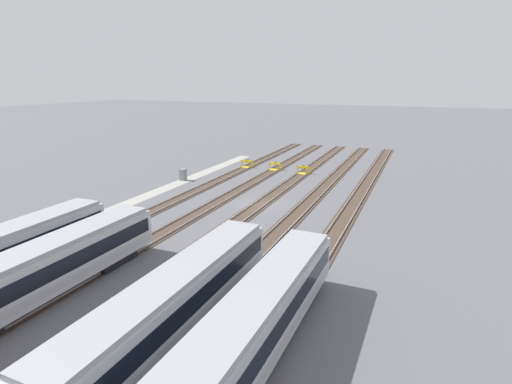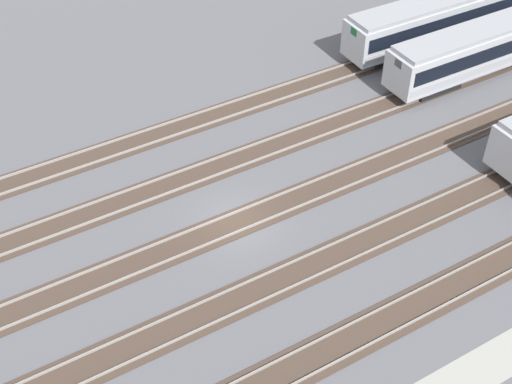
{
  "view_description": "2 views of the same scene",
  "coord_description": "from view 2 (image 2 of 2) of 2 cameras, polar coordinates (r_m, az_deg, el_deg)",
  "views": [
    {
      "loc": [
        40.09,
        16.48,
        13.56
      ],
      "look_at": [
        1.21,
        0.0,
        1.8
      ],
      "focal_mm": 28.0,
      "sensor_mm": 36.0,
      "label": 1
    },
    {
      "loc": [
        -13.75,
        -25.34,
        27.94
      ],
      "look_at": [
        1.21,
        0.0,
        1.8
      ],
      "focal_mm": 50.0,
      "sensor_mm": 36.0,
      "label": 2
    }
  ],
  "objects": [
    {
      "name": "rail_track_farthest",
      "position": [
        46.91,
        -7.39,
        4.73
      ],
      "size": [
        90.0,
        2.23,
        0.21
      ],
      "color": "#47382D",
      "rests_on": "ground"
    },
    {
      "name": "rail_track_nearest",
      "position": [
        34.78,
        6.63,
        -12.13
      ],
      "size": [
        90.0,
        2.23,
        0.21
      ],
      "color": "#47382D",
      "rests_on": "ground"
    },
    {
      "name": "rail_track_far_inner",
      "position": [
        43.37,
        -4.66,
        1.42
      ],
      "size": [
        90.0,
        2.23,
        0.21
      ],
      "color": "#47382D",
      "rests_on": "ground"
    },
    {
      "name": "ground_plane",
      "position": [
        40.15,
        -1.49,
        -2.5
      ],
      "size": [
        400.0,
        400.0,
        0.0
      ],
      "primitive_type": "plane",
      "color": "#5B5B60"
    },
    {
      "name": "subway_car_front_row_centre",
      "position": [
        54.94,
        18.6,
        11.25
      ],
      "size": [
        18.02,
        2.99,
        3.7
      ],
      "color": "#B7BABF",
      "rests_on": "ground"
    },
    {
      "name": "subway_car_front_row_right_inner",
      "position": [
        57.74,
        15.21,
        13.51
      ],
      "size": [
        18.05,
        3.16,
        3.7
      ],
      "color": "#B7BABF",
      "rests_on": "ground"
    },
    {
      "name": "rail_track_middle",
      "position": [
        40.12,
        -1.49,
        -2.46
      ],
      "size": [
        90.0,
        2.24,
        0.21
      ],
      "color": "#47382D",
      "rests_on": "ground"
    },
    {
      "name": "rail_track_near_inner",
      "position": [
        37.23,
        2.24,
        -6.97
      ],
      "size": [
        90.0,
        2.23,
        0.21
      ],
      "color": "#47382D",
      "rests_on": "ground"
    }
  ]
}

